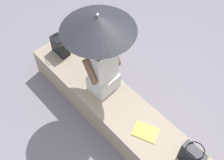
{
  "coord_description": "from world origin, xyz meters",
  "views": [
    {
      "loc": [
        1.32,
        -1.34,
        3.45
      ],
      "look_at": [
        -0.18,
        0.02,
        0.79
      ],
      "focal_mm": 46.44,
      "sensor_mm": 36.0,
      "label": 1
    }
  ],
  "objects_px": {
    "tote_bag_canvas": "(60,46)",
    "magazine": "(146,132)",
    "handbag_black": "(192,157)",
    "parasol": "(98,23)",
    "person_seated": "(103,68)"
  },
  "relations": [
    {
      "from": "person_seated",
      "to": "handbag_black",
      "type": "height_order",
      "value": "person_seated"
    },
    {
      "from": "handbag_black",
      "to": "magazine",
      "type": "distance_m",
      "value": 0.59
    },
    {
      "from": "parasol",
      "to": "handbag_black",
      "type": "relative_size",
      "value": 3.51
    },
    {
      "from": "person_seated",
      "to": "magazine",
      "type": "bearing_deg",
      "value": -4.44
    },
    {
      "from": "person_seated",
      "to": "magazine",
      "type": "height_order",
      "value": "person_seated"
    },
    {
      "from": "person_seated",
      "to": "handbag_black",
      "type": "distance_m",
      "value": 1.39
    },
    {
      "from": "handbag_black",
      "to": "tote_bag_canvas",
      "type": "height_order",
      "value": "handbag_black"
    },
    {
      "from": "tote_bag_canvas",
      "to": "handbag_black",
      "type": "bearing_deg",
      "value": 1.69
    },
    {
      "from": "tote_bag_canvas",
      "to": "magazine",
      "type": "height_order",
      "value": "tote_bag_canvas"
    },
    {
      "from": "handbag_black",
      "to": "magazine",
      "type": "bearing_deg",
      "value": -171.52
    },
    {
      "from": "magazine",
      "to": "person_seated",
      "type": "bearing_deg",
      "value": 152.12
    },
    {
      "from": "magazine",
      "to": "parasol",
      "type": "bearing_deg",
      "value": 151.5
    },
    {
      "from": "parasol",
      "to": "person_seated",
      "type": "bearing_deg",
      "value": -12.06
    },
    {
      "from": "person_seated",
      "to": "handbag_black",
      "type": "relative_size",
      "value": 2.76
    },
    {
      "from": "handbag_black",
      "to": "tote_bag_canvas",
      "type": "xyz_separation_m",
      "value": [
        -2.23,
        -0.07,
        -0.02
      ]
    }
  ]
}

